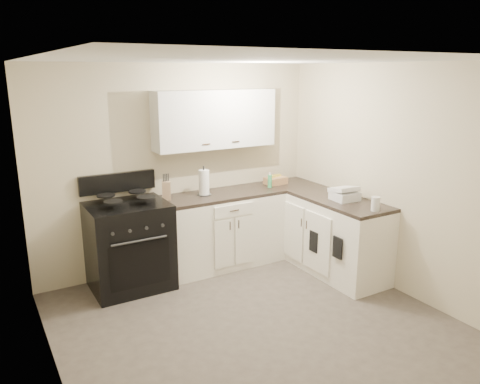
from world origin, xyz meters
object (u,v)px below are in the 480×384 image
stove (129,248)px  countertop_grill (345,196)px  wicker_basket (276,181)px  paper_towel (204,183)px  knife_block (166,191)px

stove → countertop_grill: size_ratio=3.78×
countertop_grill → stove: bearing=160.6°
wicker_basket → paper_towel: bearing=-178.2°
knife_block → wicker_basket: (1.55, 0.00, -0.06)m
stove → knife_block: 0.79m
knife_block → countertop_grill: knife_block is taller
wicker_basket → countertop_grill: size_ratio=1.00×
stove → paper_towel: (0.99, 0.06, 0.64)m
knife_block → wicker_basket: size_ratio=0.78×
stove → knife_block: knife_block is taller
paper_towel → wicker_basket: 1.08m
knife_block → wicker_basket: bearing=21.8°
wicker_basket → countertop_grill: countertop_grill is taller
stove → wicker_basket: 2.13m
paper_towel → countertop_grill: 1.68m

